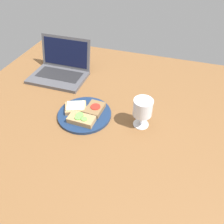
# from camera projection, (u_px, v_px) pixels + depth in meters

# --- Properties ---
(wooden_table) EXTENTS (1.40, 1.40, 0.03)m
(wooden_table) POSITION_uv_depth(u_px,v_px,m) (95.00, 120.00, 1.03)
(wooden_table) COLOR brown
(wooden_table) RESTS_ON ground
(plate) EXTENTS (0.25, 0.25, 0.01)m
(plate) POSITION_uv_depth(u_px,v_px,m) (84.00, 115.00, 1.02)
(plate) COLOR navy
(plate) RESTS_ON wooden_table
(sandwich_with_cheese) EXTENTS (0.12, 0.11, 0.03)m
(sandwich_with_cheese) POSITION_uv_depth(u_px,v_px,m) (76.00, 107.00, 1.04)
(sandwich_with_cheese) COLOR #A88456
(sandwich_with_cheese) RESTS_ON plate
(sandwich_with_cucumber) EXTENTS (0.12, 0.07, 0.03)m
(sandwich_with_cucumber) POSITION_uv_depth(u_px,v_px,m) (81.00, 119.00, 0.97)
(sandwich_with_cucumber) COLOR #A88456
(sandwich_with_cucumber) RESTS_ON plate
(sandwich_with_tomato) EXTENTS (0.08, 0.10, 0.03)m
(sandwich_with_tomato) POSITION_uv_depth(u_px,v_px,m) (95.00, 109.00, 1.03)
(sandwich_with_tomato) COLOR brown
(sandwich_with_tomato) RESTS_ON plate
(wine_glass) EXTENTS (0.08, 0.08, 0.14)m
(wine_glass) POSITION_uv_depth(u_px,v_px,m) (143.00, 109.00, 0.92)
(wine_glass) COLOR white
(wine_glass) RESTS_ON wooden_table
(laptop) EXTENTS (0.31, 0.26, 0.20)m
(laptop) POSITION_uv_depth(u_px,v_px,m) (60.00, 70.00, 1.27)
(laptop) COLOR #4C4C51
(laptop) RESTS_ON wooden_table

